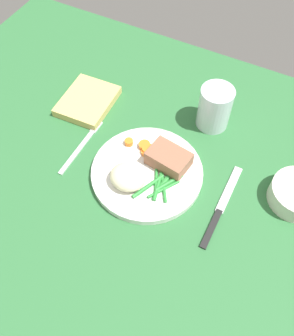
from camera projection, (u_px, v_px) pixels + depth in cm
name	position (u px, v px, depth cm)	size (l,w,h in cm)	color
dining_table	(136.00, 176.00, 80.02)	(120.00, 90.00, 2.00)	#2D6B38
dinner_plate	(147.00, 173.00, 78.40)	(23.63, 23.63, 1.60)	white
meat_portion	(169.00, 159.00, 77.30)	(8.65, 5.93, 3.53)	#936047
mashed_potatoes	(128.00, 177.00, 74.59)	(7.44, 6.64, 3.81)	beige
carrot_slices	(144.00, 148.00, 80.37)	(7.29, 3.71, 1.24)	orange
green_beans	(161.00, 184.00, 75.48)	(7.34, 10.29, 0.88)	#2D8C38
fork	(81.00, 147.00, 83.00)	(1.44, 16.60, 0.40)	silver
knife	(221.00, 208.00, 74.45)	(1.70, 20.50, 0.64)	black
water_glass	(214.00, 110.00, 83.55)	(7.47, 7.47, 10.28)	silver
napkin	(88.00, 101.00, 89.73)	(11.56, 13.91, 1.99)	#DBBC6B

